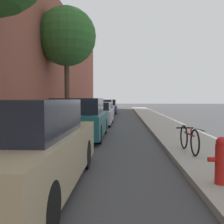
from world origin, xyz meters
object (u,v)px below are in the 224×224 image
object	(u,v)px
parked_car_grey	(102,109)
bicycle	(189,139)
parked_car_champagne	(20,149)
parked_car_silver	(95,114)
street_tree_far	(67,37)
parked_car_navy	(107,107)
parked_car_teal	(80,119)
fire_hydrant	(221,160)

from	to	relation	value
parked_car_grey	bicycle	world-z (taller)	parked_car_grey
parked_car_champagne	parked_car_silver	world-z (taller)	parked_car_champagne
street_tree_far	parked_car_grey	bearing A→B (deg)	63.42
parked_car_navy	bicycle	bearing A→B (deg)	-80.12
parked_car_teal	fire_hydrant	size ratio (longest dim) A/B	5.57
parked_car_teal	parked_car_navy	bearing A→B (deg)	89.94
parked_car_champagne	bicycle	distance (m)	4.20
street_tree_far	fire_hydrant	bearing A→B (deg)	-67.40
parked_car_silver	street_tree_far	bearing A→B (deg)	144.99
parked_car_teal	fire_hydrant	bearing A→B (deg)	-60.44
parked_car_navy	street_tree_far	size ratio (longest dim) A/B	0.63
parked_car_grey	parked_car_navy	size ratio (longest dim) A/B	0.91
fire_hydrant	parked_car_navy	bearing A→B (deg)	98.46
parked_car_teal	street_tree_far	xyz separation A→B (m)	(-1.83, 6.41, 4.45)
parked_car_champagne	parked_car_silver	distance (m)	10.86
parked_car_champagne	parked_car_silver	size ratio (longest dim) A/B	1.03
parked_car_silver	fire_hydrant	distance (m)	11.15
parked_car_grey	parked_car_navy	distance (m)	5.57
parked_car_champagne	parked_car_teal	bearing A→B (deg)	90.26
parked_car_silver	fire_hydrant	world-z (taller)	parked_car_silver
parked_car_teal	street_tree_far	distance (m)	8.02
parked_car_silver	parked_car_navy	xyz separation A→B (m)	(0.00, 10.42, 0.04)
parked_car_champagne	parked_car_grey	xyz separation A→B (m)	(-0.07, 15.71, -0.03)
parked_car_champagne	bicycle	size ratio (longest dim) A/B	2.90
parked_car_silver	parked_car_navy	distance (m)	10.42
parked_car_teal	parked_car_navy	size ratio (longest dim) A/B	0.96
parked_car_navy	bicycle	distance (m)	18.88
parked_car_teal	bicycle	bearing A→B (deg)	-43.15
parked_car_grey	parked_car_navy	world-z (taller)	parked_car_navy
parked_car_grey	parked_car_navy	xyz separation A→B (m)	(0.06, 5.57, -0.01)
street_tree_far	fire_hydrant	world-z (taller)	street_tree_far
parked_car_champagne	bicycle	xyz separation A→B (m)	(3.23, 2.68, -0.24)
parked_car_grey	fire_hydrant	xyz separation A→B (m)	(3.20, -15.55, -0.14)
fire_hydrant	parked_car_teal	bearing A→B (deg)	119.56
parked_car_navy	parked_car_teal	bearing A→B (deg)	-90.06
parked_car_teal	parked_car_grey	bearing A→B (deg)	90.25
parked_car_teal	parked_car_grey	world-z (taller)	parked_car_teal
parked_car_grey	fire_hydrant	distance (m)	15.88
parked_car_silver	parked_car_navy	world-z (taller)	parked_car_navy
street_tree_far	bicycle	size ratio (longest dim) A/B	4.42
parked_car_silver	bicycle	world-z (taller)	parked_car_silver
parked_car_navy	fire_hydrant	xyz separation A→B (m)	(3.14, -21.12, -0.14)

